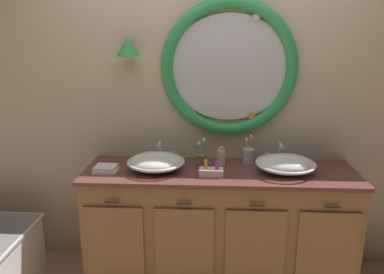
{
  "coord_description": "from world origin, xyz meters",
  "views": [
    {
      "loc": [
        0.06,
        -2.29,
        1.82
      ],
      "look_at": [
        -0.07,
        0.25,
        1.13
      ],
      "focal_mm": 35.48,
      "sensor_mm": 36.0,
      "label": 1
    }
  ],
  "objects_px": {
    "sink_basin_left": "(156,162)",
    "sink_basin_right": "(286,164)",
    "toiletry_basket": "(211,172)",
    "toothbrush_holder_right": "(249,155)",
    "folded_hand_towel": "(106,169)",
    "toothbrush_holder_left": "(202,160)",
    "soap_dispenser": "(221,157)"
  },
  "relations": [
    {
      "from": "sink_basin_left",
      "to": "sink_basin_right",
      "type": "bearing_deg",
      "value": -0.0
    },
    {
      "from": "sink_basin_left",
      "to": "toiletry_basket",
      "type": "distance_m",
      "value": 0.41
    },
    {
      "from": "toothbrush_holder_right",
      "to": "folded_hand_towel",
      "type": "xyz_separation_m",
      "value": [
        -1.02,
        -0.27,
        -0.04
      ]
    },
    {
      "from": "folded_hand_towel",
      "to": "toothbrush_holder_right",
      "type": "bearing_deg",
      "value": 14.74
    },
    {
      "from": "sink_basin_left",
      "to": "toothbrush_holder_left",
      "type": "height_order",
      "value": "toothbrush_holder_left"
    },
    {
      "from": "folded_hand_towel",
      "to": "toiletry_basket",
      "type": "relative_size",
      "value": 0.98
    },
    {
      "from": "toiletry_basket",
      "to": "soap_dispenser",
      "type": "bearing_deg",
      "value": 72.79
    },
    {
      "from": "toothbrush_holder_right",
      "to": "toiletry_basket",
      "type": "height_order",
      "value": "toothbrush_holder_right"
    },
    {
      "from": "toothbrush_holder_left",
      "to": "toiletry_basket",
      "type": "bearing_deg",
      "value": -70.85
    },
    {
      "from": "sink_basin_right",
      "to": "toothbrush_holder_left",
      "type": "xyz_separation_m",
      "value": [
        -0.59,
        0.1,
        -0.01
      ]
    },
    {
      "from": "sink_basin_left",
      "to": "sink_basin_right",
      "type": "height_order",
      "value": "sink_basin_right"
    },
    {
      "from": "sink_basin_right",
      "to": "folded_hand_towel",
      "type": "xyz_separation_m",
      "value": [
        -1.26,
        -0.05,
        -0.04
      ]
    },
    {
      "from": "toiletry_basket",
      "to": "toothbrush_holder_right",
      "type": "bearing_deg",
      "value": 47.8
    },
    {
      "from": "sink_basin_right",
      "to": "folded_hand_towel",
      "type": "bearing_deg",
      "value": -177.51
    },
    {
      "from": "soap_dispenser",
      "to": "folded_hand_towel",
      "type": "xyz_separation_m",
      "value": [
        -0.82,
        -0.2,
        -0.04
      ]
    },
    {
      "from": "sink_basin_left",
      "to": "toothbrush_holder_left",
      "type": "bearing_deg",
      "value": 17.54
    },
    {
      "from": "sink_basin_left",
      "to": "soap_dispenser",
      "type": "relative_size",
      "value": 2.85
    },
    {
      "from": "sink_basin_right",
      "to": "soap_dispenser",
      "type": "relative_size",
      "value": 2.9
    },
    {
      "from": "sink_basin_left",
      "to": "folded_hand_towel",
      "type": "bearing_deg",
      "value": -171.07
    },
    {
      "from": "toothbrush_holder_right",
      "to": "soap_dispenser",
      "type": "relative_size",
      "value": 1.49
    },
    {
      "from": "sink_basin_right",
      "to": "toiletry_basket",
      "type": "xyz_separation_m",
      "value": [
        -0.52,
        -0.1,
        -0.03
      ]
    },
    {
      "from": "toothbrush_holder_left",
      "to": "toothbrush_holder_right",
      "type": "height_order",
      "value": "same"
    },
    {
      "from": "toothbrush_holder_left",
      "to": "folded_hand_towel",
      "type": "bearing_deg",
      "value": -166.86
    },
    {
      "from": "sink_basin_left",
      "to": "folded_hand_towel",
      "type": "height_order",
      "value": "sink_basin_left"
    },
    {
      "from": "toothbrush_holder_right",
      "to": "soap_dispenser",
      "type": "xyz_separation_m",
      "value": [
        -0.21,
        -0.07,
        0.0
      ]
    },
    {
      "from": "soap_dispenser",
      "to": "folded_hand_towel",
      "type": "relative_size",
      "value": 0.9
    },
    {
      "from": "sink_basin_right",
      "to": "toiletry_basket",
      "type": "relative_size",
      "value": 2.54
    },
    {
      "from": "toothbrush_holder_left",
      "to": "folded_hand_towel",
      "type": "height_order",
      "value": "toothbrush_holder_left"
    },
    {
      "from": "sink_basin_left",
      "to": "toiletry_basket",
      "type": "xyz_separation_m",
      "value": [
        0.39,
        -0.1,
        -0.03
      ]
    },
    {
      "from": "sink_basin_left",
      "to": "toiletry_basket",
      "type": "bearing_deg",
      "value": -13.94
    },
    {
      "from": "sink_basin_left",
      "to": "folded_hand_towel",
      "type": "xyz_separation_m",
      "value": [
        -0.35,
        -0.05,
        -0.04
      ]
    },
    {
      "from": "soap_dispenser",
      "to": "toiletry_basket",
      "type": "distance_m",
      "value": 0.26
    }
  ]
}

